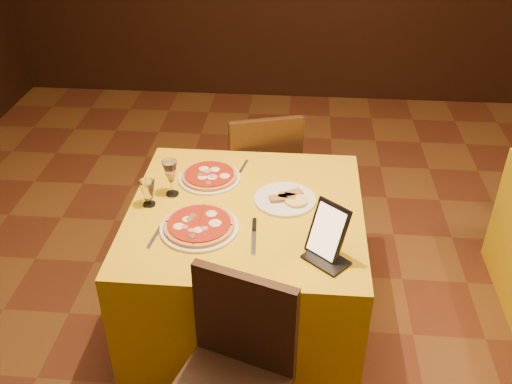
# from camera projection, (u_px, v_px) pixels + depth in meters

# --- Properties ---
(main_table) EXTENTS (1.10, 1.10, 0.75)m
(main_table) POSITION_uv_depth(u_px,v_px,m) (247.00, 269.00, 2.89)
(main_table) COLOR #E3B30E
(main_table) RESTS_ON floor
(chair_main_far) EXTENTS (0.52, 0.52, 0.91)m
(chair_main_far) POSITION_uv_depth(u_px,v_px,m) (259.00, 173.00, 3.52)
(chair_main_far) COLOR black
(chair_main_far) RESTS_ON floor
(pizza_near) EXTENTS (0.35, 0.35, 0.03)m
(pizza_near) POSITION_uv_depth(u_px,v_px,m) (199.00, 226.00, 2.54)
(pizza_near) COLOR white
(pizza_near) RESTS_ON main_table
(pizza_far) EXTENTS (0.31, 0.31, 0.03)m
(pizza_far) POSITION_uv_depth(u_px,v_px,m) (209.00, 177.00, 2.89)
(pizza_far) COLOR white
(pizza_far) RESTS_ON main_table
(cutlet_dish) EXTENTS (0.30, 0.30, 0.03)m
(cutlet_dish) POSITION_uv_depth(u_px,v_px,m) (285.00, 198.00, 2.73)
(cutlet_dish) COLOR white
(cutlet_dish) RESTS_ON main_table
(wine_glass) EXTENTS (0.09, 0.09, 0.19)m
(wine_glass) POSITION_uv_depth(u_px,v_px,m) (171.00, 178.00, 2.74)
(wine_glass) COLOR tan
(wine_glass) RESTS_ON main_table
(water_glass) EXTENTS (0.09, 0.09, 0.13)m
(water_glass) POSITION_uv_depth(u_px,v_px,m) (148.00, 193.00, 2.68)
(water_glass) COLOR white
(water_glass) RESTS_ON main_table
(tablet) EXTENTS (0.19, 0.18, 0.23)m
(tablet) POSITION_uv_depth(u_px,v_px,m) (328.00, 231.00, 2.34)
(tablet) COLOR black
(tablet) RESTS_ON main_table
(knife) EXTENTS (0.04, 0.25, 0.01)m
(knife) POSITION_uv_depth(u_px,v_px,m) (254.00, 237.00, 2.50)
(knife) COLOR silver
(knife) RESTS_ON main_table
(fork_near) EXTENTS (0.04, 0.16, 0.01)m
(fork_near) POSITION_uv_depth(u_px,v_px,m) (155.00, 237.00, 2.50)
(fork_near) COLOR #ABA9B0
(fork_near) RESTS_ON main_table
(fork_far) EXTENTS (0.04, 0.14, 0.01)m
(fork_far) POSITION_uv_depth(u_px,v_px,m) (244.00, 167.00, 3.00)
(fork_far) COLOR silver
(fork_far) RESTS_ON main_table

